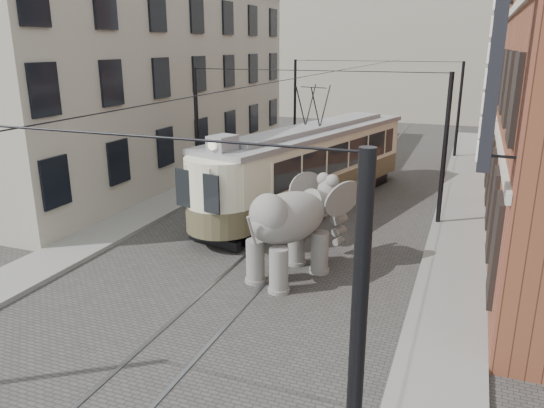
% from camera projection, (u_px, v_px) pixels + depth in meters
% --- Properties ---
extents(ground, '(120.00, 120.00, 0.00)m').
position_uv_depth(ground, '(262.00, 262.00, 17.54)').
color(ground, '#3D3B38').
extents(tram_rails, '(1.54, 80.00, 0.02)m').
position_uv_depth(tram_rails, '(262.00, 261.00, 17.53)').
color(tram_rails, slate).
rests_on(tram_rails, ground).
extents(sidewalk_right, '(2.00, 60.00, 0.15)m').
position_uv_depth(sidewalk_right, '(450.00, 288.00, 15.46)').
color(sidewalk_right, slate).
rests_on(sidewalk_right, ground).
extents(sidewalk_left, '(2.00, 60.00, 0.15)m').
position_uv_depth(sidewalk_left, '(102.00, 235.00, 19.74)').
color(sidewalk_left, slate).
rests_on(sidewalk_left, ground).
extents(stucco_building, '(7.00, 24.00, 10.00)m').
position_uv_depth(stucco_building, '(144.00, 82.00, 28.79)').
color(stucco_building, '#9E9583').
rests_on(stucco_building, ground).
extents(distant_block, '(28.00, 10.00, 14.00)m').
position_uv_depth(distant_block, '(415.00, 44.00, 51.23)').
color(distant_block, '#9E9583').
rests_on(distant_block, ground).
extents(catenary, '(11.00, 30.20, 6.00)m').
position_uv_depth(catenary, '(303.00, 147.00, 21.20)').
color(catenary, black).
rests_on(catenary, ground).
extents(tram, '(6.12, 13.53, 5.27)m').
position_uv_depth(tram, '(312.00, 147.00, 23.05)').
color(tram, beige).
rests_on(tram, ground).
extents(elephant, '(4.38, 5.58, 3.01)m').
position_uv_depth(elephant, '(288.00, 231.00, 15.97)').
color(elephant, '#63615C').
rests_on(elephant, ground).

